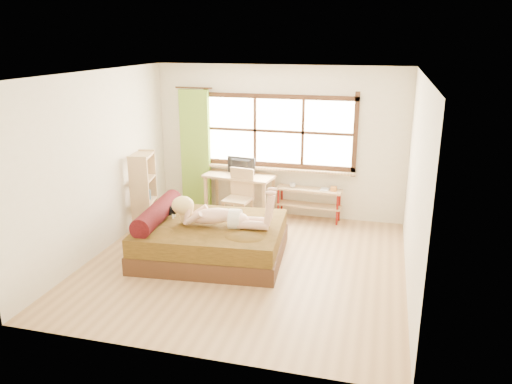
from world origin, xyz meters
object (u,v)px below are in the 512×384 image
(pipe_shelf, at_px, (310,197))
(bookshelf, at_px, (144,190))
(desk, at_px, (239,180))
(kitten, at_px, (168,209))
(woman, at_px, (219,205))
(chair, at_px, (240,194))
(bed, at_px, (208,239))

(pipe_shelf, height_order, bookshelf, bookshelf)
(desk, xyz_separation_m, pipe_shelf, (1.27, 0.12, -0.25))
(kitten, distance_m, pipe_shelf, 2.64)
(kitten, bearing_deg, woman, -14.80)
(chair, bearing_deg, desk, 115.03)
(bed, xyz_separation_m, chair, (0.06, 1.46, 0.26))
(woman, xyz_separation_m, desk, (-0.25, 1.87, -0.16))
(kitten, relative_size, desk, 0.24)
(woman, relative_size, pipe_shelf, 1.25)
(woman, relative_size, kitten, 4.67)
(kitten, height_order, desk, desk)
(desk, height_order, bookshelf, bookshelf)
(woman, height_order, desk, woman)
(bookshelf, bearing_deg, woman, -41.24)
(woman, xyz_separation_m, chair, (-0.14, 1.51, -0.30))
(bed, xyz_separation_m, woman, (0.20, -0.05, 0.55))
(bed, relative_size, woman, 1.52)
(bed, relative_size, desk, 1.70)
(bed, height_order, chair, chair)
(bed, bearing_deg, pipe_shelf, 53.00)
(chair, height_order, bookshelf, bookshelf)
(bed, height_order, pipe_shelf, bed)
(woman, relative_size, bookshelf, 1.13)
(bookshelf, bearing_deg, bed, -43.21)
(bookshelf, bearing_deg, chair, 8.27)
(desk, bearing_deg, chair, -64.97)
(kitten, height_order, bookshelf, bookshelf)
(kitten, bearing_deg, bed, -13.91)
(bed, height_order, bookshelf, bookshelf)
(kitten, distance_m, chair, 1.55)
(kitten, relative_size, pipe_shelf, 0.27)
(desk, relative_size, bookshelf, 1.01)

